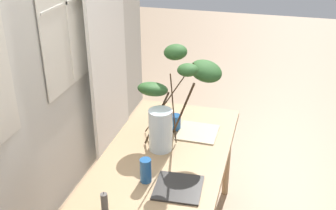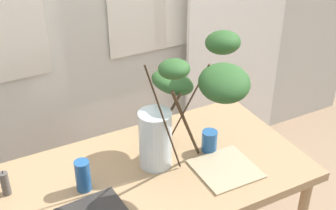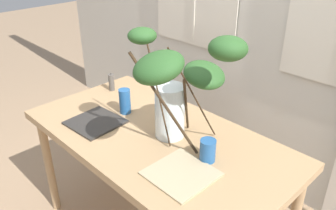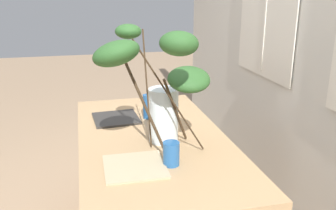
{
  "view_description": "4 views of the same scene",
  "coord_description": "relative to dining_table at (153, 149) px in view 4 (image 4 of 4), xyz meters",
  "views": [
    {
      "loc": [
        -2.18,
        -0.61,
        2.24
      ],
      "look_at": [
        0.07,
        0.0,
        1.08
      ],
      "focal_mm": 44.41,
      "sensor_mm": 36.0,
      "label": 1
    },
    {
      "loc": [
        -0.7,
        -1.51,
        2.11
      ],
      "look_at": [
        0.11,
        0.02,
        1.08
      ],
      "focal_mm": 48.77,
      "sensor_mm": 36.0,
      "label": 2
    },
    {
      "loc": [
        1.16,
        -1.04,
        1.75
      ],
      "look_at": [
        0.05,
        0.04,
        0.94
      ],
      "focal_mm": 36.97,
      "sensor_mm": 36.0,
      "label": 3
    },
    {
      "loc": [
        1.8,
        -0.35,
        1.54
      ],
      "look_at": [
        0.1,
        0.06,
        0.97
      ],
      "focal_mm": 39.11,
      "sensor_mm": 36.0,
      "label": 4
    }
  ],
  "objects": [
    {
      "name": "back_wall_with_windows",
      "position": [
        -0.0,
        0.99,
        0.73
      ],
      "size": [
        4.55,
        0.14,
        2.84
      ],
      "color": "beige",
      "rests_on": "ground"
    },
    {
      "name": "dining_table",
      "position": [
        0.0,
        0.0,
        0.0
      ],
      "size": [
        1.48,
        0.79,
        0.76
      ],
      "color": "tan",
      "rests_on": "ground"
    },
    {
      "name": "vase_with_branches",
      "position": [
        0.16,
        -0.0,
        0.4
      ],
      "size": [
        0.51,
        0.63,
        0.62
      ],
      "color": "silver",
      "rests_on": "dining_table"
    },
    {
      "name": "drinking_glass_blue_left",
      "position": [
        -0.3,
        0.03,
        0.15
      ],
      "size": [
        0.07,
        0.07,
        0.15
      ],
      "primitive_type": "cylinder",
      "color": "#235693",
      "rests_on": "dining_table"
    },
    {
      "name": "drinking_glass_blue_right",
      "position": [
        0.34,
        0.02,
        0.13
      ],
      "size": [
        0.08,
        0.08,
        0.11
      ],
      "primitive_type": "cylinder",
      "color": "#235693",
      "rests_on": "dining_table"
    },
    {
      "name": "plate_square_left",
      "position": [
        -0.32,
        -0.17,
        0.08
      ],
      "size": [
        0.28,
        0.28,
        0.01
      ],
      "primitive_type": "cube",
      "rotation": [
        0.0,
        0.0,
        0.07
      ],
      "color": "#2D2B28",
      "rests_on": "dining_table"
    },
    {
      "name": "plate_square_right",
      "position": [
        0.32,
        -0.15,
        0.08
      ],
      "size": [
        0.28,
        0.28,
        0.01
      ],
      "primitive_type": "cube",
      "rotation": [
        0.0,
        0.0,
        -0.01
      ],
      "color": "tan",
      "rests_on": "dining_table"
    },
    {
      "name": "pillar_candle",
      "position": [
        -0.61,
        0.16,
        0.13
      ],
      "size": [
        0.04,
        0.04,
        0.13
      ],
      "color": "#514C47",
      "rests_on": "dining_table"
    }
  ]
}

